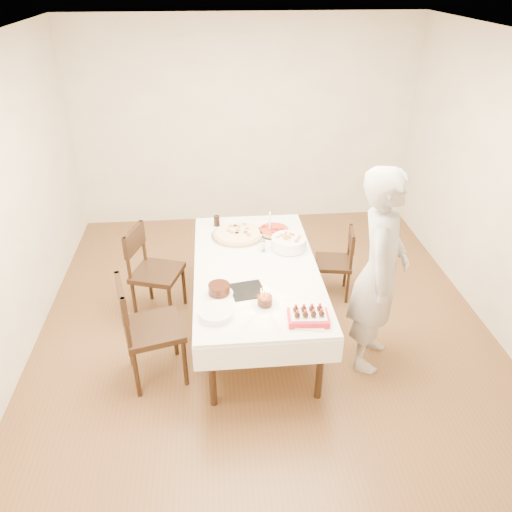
{
  "coord_description": "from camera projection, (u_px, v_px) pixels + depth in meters",
  "views": [
    {
      "loc": [
        -0.45,
        -4.03,
        3.19
      ],
      "look_at": [
        -0.09,
        -0.09,
        0.86
      ],
      "focal_mm": 35.0,
      "sensor_mm": 36.0,
      "label": 1
    }
  ],
  "objects": [
    {
      "name": "shaker_pair",
      "position": [
        264.0,
        246.0,
        4.86
      ],
      "size": [
        0.11,
        0.11,
        0.11
      ],
      "primitive_type": null,
      "rotation": [
        0.0,
        0.0,
        -0.22
      ],
      "color": "white",
      "rests_on": "dining_table"
    },
    {
      "name": "ceiling",
      "position": [
        267.0,
        39.0,
        3.74
      ],
      "size": [
        5.0,
        5.0,
        0.0
      ],
      "primitive_type": "plane",
      "rotation": [
        3.14,
        0.0,
        0.0
      ],
      "color": "white",
      "rests_on": "wall_back"
    },
    {
      "name": "wall_back",
      "position": [
        245.0,
        125.0,
        6.57
      ],
      "size": [
        4.5,
        0.04,
        2.7
      ],
      "primitive_type": "cube",
      "color": "#F1E6CA",
      "rests_on": "floor"
    },
    {
      "name": "pasta_bowl",
      "position": [
        289.0,
        243.0,
        4.91
      ],
      "size": [
        0.38,
        0.38,
        0.11
      ],
      "primitive_type": "cylinder",
      "rotation": [
        0.0,
        0.0,
        -0.13
      ],
      "color": "white",
      "rests_on": "dining_table"
    },
    {
      "name": "chair_left_savory",
      "position": [
        157.0,
        273.0,
        5.04
      ],
      "size": [
        0.63,
        0.63,
        0.97
      ],
      "primitive_type": null,
      "rotation": [
        0.0,
        0.0,
        2.83
      ],
      "color": "black",
      "rests_on": "floor"
    },
    {
      "name": "chair_right_savory",
      "position": [
        333.0,
        263.0,
        5.37
      ],
      "size": [
        0.47,
        0.47,
        0.8
      ],
      "primitive_type": null,
      "rotation": [
        0.0,
        0.0,
        -0.17
      ],
      "color": "black",
      "rests_on": "floor"
    },
    {
      "name": "red_placemat",
      "position": [
        285.0,
        239.0,
        5.1
      ],
      "size": [
        0.34,
        0.34,
        0.01
      ],
      "primitive_type": "cube",
      "rotation": [
        0.0,
        0.0,
        0.32
      ],
      "color": "#B21E1E",
      "rests_on": "dining_table"
    },
    {
      "name": "person",
      "position": [
        380.0,
        272.0,
        4.21
      ],
      "size": [
        0.69,
        0.81,
        1.88
      ],
      "primitive_type": "imported",
      "rotation": [
        0.0,
        0.0,
        1.15
      ],
      "color": "#BCB7B1",
      "rests_on": "floor"
    },
    {
      "name": "wall_right",
      "position": [
        507.0,
        194.0,
        4.6
      ],
      "size": [
        0.04,
        5.0,
        2.7
      ],
      "primitive_type": "cube",
      "color": "#F1E6CA",
      "rests_on": "floor"
    },
    {
      "name": "floor",
      "position": [
        264.0,
        324.0,
        5.11
      ],
      "size": [
        5.0,
        5.0,
        0.0
      ],
      "primitive_type": "plane",
      "color": "brown",
      "rests_on": "ground"
    },
    {
      "name": "cake_board",
      "position": [
        247.0,
        291.0,
        4.3
      ],
      "size": [
        0.33,
        0.33,
        0.01
      ],
      "primitive_type": "cube",
      "rotation": [
        0.0,
        0.0,
        0.17
      ],
      "color": "black",
      "rests_on": "dining_table"
    },
    {
      "name": "birthday_cake",
      "position": [
        265.0,
        297.0,
        4.08
      ],
      "size": [
        0.14,
        0.14,
        0.14
      ],
      "primitive_type": "cylinder",
      "rotation": [
        0.0,
        0.0,
        -0.15
      ],
      "color": "#39190F",
      "rests_on": "dining_table"
    },
    {
      "name": "box_lid",
      "position": [
        308.0,
        324.0,
        3.91
      ],
      "size": [
        0.3,
        0.24,
        0.02
      ],
      "primitive_type": "cube",
      "rotation": [
        0.0,
        0.0,
        -0.26
      ],
      "color": "beige",
      "rests_on": "dining_table"
    },
    {
      "name": "pizza_white",
      "position": [
        238.0,
        234.0,
        5.15
      ],
      "size": [
        0.6,
        0.6,
        0.04
      ],
      "primitive_type": "cylinder",
      "rotation": [
        0.0,
        0.0,
        -0.07
      ],
      "color": "beige",
      "rests_on": "dining_table"
    },
    {
      "name": "dining_table",
      "position": [
        256.0,
        299.0,
        4.83
      ],
      "size": [
        1.84,
        2.41,
        0.75
      ],
      "primitive_type": "cube",
      "rotation": [
        0.0,
        0.0,
        0.37
      ],
      "color": "silver",
      "rests_on": "floor"
    },
    {
      "name": "taper_candle",
      "position": [
        270.0,
        223.0,
        5.14
      ],
      "size": [
        0.07,
        0.07,
        0.26
      ],
      "primitive_type": "cylinder",
      "rotation": [
        0.0,
        0.0,
        0.31
      ],
      "color": "white",
      "rests_on": "dining_table"
    },
    {
      "name": "wall_left",
      "position": [
        3.0,
        213.0,
        4.25
      ],
      "size": [
        0.04,
        5.0,
        2.7
      ],
      "primitive_type": "cube",
      "color": "#F1E6CA",
      "rests_on": "floor"
    },
    {
      "name": "china_plate",
      "position": [
        214.0,
        312.0,
        4.03
      ],
      "size": [
        0.3,
        0.3,
        0.01
      ],
      "primitive_type": "cylinder",
      "rotation": [
        0.0,
        0.0,
        -0.43
      ],
      "color": "white",
      "rests_on": "dining_table"
    },
    {
      "name": "strawberry_box",
      "position": [
        308.0,
        317.0,
        3.92
      ],
      "size": [
        0.33,
        0.24,
        0.08
      ],
      "primitive_type": null,
      "rotation": [
        0.0,
        0.0,
        -0.07
      ],
      "color": "red",
      "rests_on": "dining_table"
    },
    {
      "name": "plate_stack",
      "position": [
        216.0,
        313.0,
        3.98
      ],
      "size": [
        0.32,
        0.32,
        0.06
      ],
      "primitive_type": "cylinder",
      "rotation": [
        0.0,
        0.0,
        -0.13
      ],
      "color": "white",
      "rests_on": "dining_table"
    },
    {
      "name": "wall_front",
      "position": [
        323.0,
        430.0,
        2.28
      ],
      "size": [
        4.5,
        0.04,
        2.7
      ],
      "primitive_type": "cube",
      "color": "#F1E6CA",
      "rests_on": "floor"
    },
    {
      "name": "layer_cake",
      "position": [
        219.0,
        289.0,
        4.23
      ],
      "size": [
        0.27,
        0.27,
        0.1
      ],
      "primitive_type": "cylinder",
      "rotation": [
        0.0,
        0.0,
        0.16
      ],
      "color": "black",
      "rests_on": "dining_table"
    },
    {
      "name": "chair_left_dessert",
      "position": [
        154.0,
        329.0,
        4.23
      ],
      "size": [
        0.64,
        0.64,
        1.02
      ],
      "primitive_type": null,
      "rotation": [
        0.0,
        0.0,
        3.4
      ],
      "color": "black",
      "rests_on": "floor"
    },
    {
      "name": "pizza_pepperoni",
      "position": [
        274.0,
        231.0,
        5.22
      ],
      "size": [
        0.46,
        0.46,
        0.04
      ],
      "primitive_type": "cylinder",
      "rotation": [
        0.0,
        0.0,
        0.35
      ],
      "color": "red",
      "rests_on": "dining_table"
    },
    {
      "name": "cola_glass",
      "position": [
        217.0,
        221.0,
        5.33
      ],
      "size": [
        0.08,
        0.08,
        0.12
      ],
      "primitive_type": "cylinder",
      "rotation": [
        0.0,
        0.0,
        -0.37
      ],
      "color": "black",
      "rests_on": "dining_table"
    }
  ]
}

